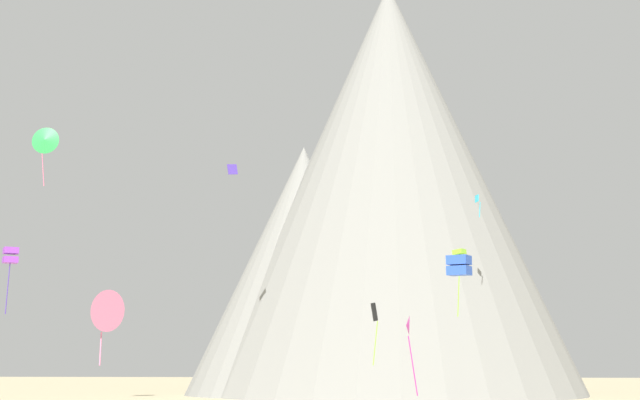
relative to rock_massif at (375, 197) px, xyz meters
The scene contains 10 objects.
rock_massif is the anchor object (origin of this frame).
kite_green_mid 43.67m from the rock_massif, 133.09° to the right, with size 2.60×0.71×5.68m.
kite_magenta_low 52.39m from the rock_massif, 85.81° to the right, with size 0.75×1.35×5.31m.
kite_cyan_mid 24.37m from the rock_massif, 62.84° to the right, with size 0.53×0.67×2.31m.
kite_lime_low 39.44m from the rock_massif, 77.80° to the right, with size 1.23×1.22×5.48m.
kite_black_low 37.40m from the rock_massif, 88.54° to the right, with size 0.61×1.03×5.31m.
kite_indigo_mid 26.80m from the rock_massif, 120.89° to the right, with size 1.06×0.69×1.20m.
kite_blue_low 56.28m from the rock_massif, 82.84° to the right, with size 1.66×1.67×1.26m.
kite_pink_low 64.23m from the rock_massif, 102.54° to the right, with size 1.70×2.25×4.24m.
kite_violet_low 50.36m from the rock_massif, 126.22° to the right, with size 1.58×1.58×5.45m.
Camera 1 is at (9.03, -27.92, 3.91)m, focal length 49.11 mm.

